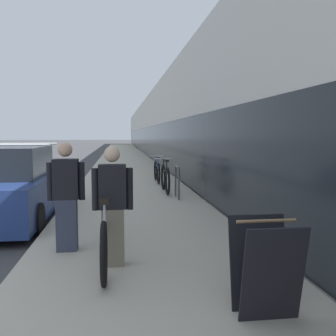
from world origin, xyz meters
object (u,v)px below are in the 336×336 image
(person_rider, at_px, (113,206))
(sandwich_board_sign, at_px, (265,267))
(tandem_bicycle, at_px, (107,228))
(cruiser_bike_nearest, at_px, (165,178))
(cruiser_bike_middle, at_px, (157,171))
(bike_rack_hoop, at_px, (177,179))
(parked_sedan_curbside, at_px, (4,188))
(person_bystander, at_px, (66,197))

(person_rider, height_order, sandwich_board_sign, person_rider)
(tandem_bicycle, height_order, cruiser_bike_nearest, cruiser_bike_nearest)
(tandem_bicycle, relative_size, sandwich_board_sign, 3.09)
(tandem_bicycle, relative_size, person_rider, 1.83)
(person_rider, xyz_separation_m, cruiser_bike_middle, (1.38, 8.05, -0.38))
(person_rider, xyz_separation_m, bike_rack_hoop, (1.57, 4.80, -0.25))
(tandem_bicycle, relative_size, cruiser_bike_middle, 1.61)
(bike_rack_hoop, distance_m, cruiser_bike_middle, 3.26)
(person_rider, bearing_deg, tandem_bicycle, 104.18)
(sandwich_board_sign, relative_size, parked_sedan_curbside, 0.22)
(cruiser_bike_middle, bearing_deg, bike_rack_hoop, -86.55)
(bike_rack_hoop, height_order, sandwich_board_sign, sandwich_board_sign)
(person_bystander, bearing_deg, cruiser_bike_nearest, 68.11)
(bike_rack_hoop, bearing_deg, tandem_bicycle, -110.54)
(cruiser_bike_nearest, bearing_deg, person_rider, -103.45)
(tandem_bicycle, xyz_separation_m, parked_sedan_curbside, (-2.18, 2.94, 0.17))
(bike_rack_hoop, relative_size, cruiser_bike_middle, 0.49)
(person_bystander, height_order, sandwich_board_sign, person_bystander)
(cruiser_bike_nearest, height_order, cruiser_bike_middle, cruiser_bike_nearest)
(person_rider, bearing_deg, sandwich_board_sign, -47.15)
(cruiser_bike_middle, bearing_deg, tandem_bicycle, -100.80)
(sandwich_board_sign, bearing_deg, person_rider, 132.85)
(person_rider, distance_m, cruiser_bike_middle, 8.18)
(bike_rack_hoop, bearing_deg, person_bystander, -118.56)
(person_rider, distance_m, bike_rack_hoop, 5.06)
(cruiser_bike_middle, bearing_deg, cruiser_bike_nearest, -89.81)
(bike_rack_hoop, relative_size, parked_sedan_curbside, 0.21)
(tandem_bicycle, distance_m, sandwich_board_sign, 2.40)
(bike_rack_hoop, distance_m, sandwich_board_sign, 6.32)
(person_bystander, height_order, parked_sedan_curbside, person_bystander)
(person_rider, xyz_separation_m, sandwich_board_sign, (1.41, -1.52, -0.31))
(cruiser_bike_middle, bearing_deg, person_rider, -99.71)
(person_bystander, bearing_deg, parked_sedan_curbside, 121.64)
(cruiser_bike_middle, xyz_separation_m, sandwich_board_sign, (0.03, -9.57, 0.07))
(cruiser_bike_nearest, xyz_separation_m, cruiser_bike_middle, (-0.01, 2.26, -0.02))
(sandwich_board_sign, bearing_deg, person_bystander, 133.18)
(person_bystander, distance_m, cruiser_bike_nearest, 5.51)
(person_bystander, distance_m, sandwich_board_sign, 3.04)
(person_rider, xyz_separation_m, cruiser_bike_nearest, (1.39, 5.79, -0.36))
(tandem_bicycle, distance_m, person_rider, 0.53)
(tandem_bicycle, relative_size, bike_rack_hoop, 3.29)
(cruiser_bike_middle, relative_size, parked_sedan_curbside, 0.43)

